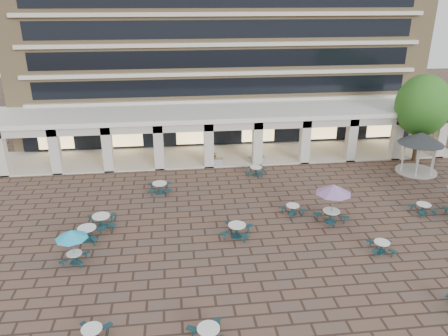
{
  "coord_description": "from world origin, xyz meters",
  "views": [
    {
      "loc": [
        -4.97,
        -22.77,
        14.02
      ],
      "look_at": [
        -1.91,
        3.0,
        3.59
      ],
      "focal_mm": 35.0,
      "sensor_mm": 36.0,
      "label": 1
    }
  ],
  "objects_px": {
    "picnic_table_1": "(209,333)",
    "planter_left": "(215,160)",
    "picnic_table_0": "(92,333)",
    "gazebo": "(421,143)",
    "picnic_table_2": "(382,246)",
    "planter_right": "(256,157)"
  },
  "relations": [
    {
      "from": "picnic_table_0",
      "to": "picnic_table_2",
      "type": "bearing_deg",
      "value": 26.73
    },
    {
      "from": "picnic_table_0",
      "to": "planter_right",
      "type": "height_order",
      "value": "planter_right"
    },
    {
      "from": "picnic_table_2",
      "to": "planter_left",
      "type": "distance_m",
      "value": 17.24
    },
    {
      "from": "picnic_table_0",
      "to": "planter_right",
      "type": "xyz_separation_m",
      "value": [
        11.03,
        20.34,
        0.11
      ]
    },
    {
      "from": "gazebo",
      "to": "planter_right",
      "type": "bearing_deg",
      "value": 163.55
    },
    {
      "from": "picnic_table_1",
      "to": "planter_left",
      "type": "distance_m",
      "value": 21.11
    },
    {
      "from": "picnic_table_0",
      "to": "gazebo",
      "type": "relative_size",
      "value": 0.45
    },
    {
      "from": "picnic_table_1",
      "to": "gazebo",
      "type": "xyz_separation_m",
      "value": [
        19.01,
        17.16,
        2.15
      ]
    },
    {
      "from": "picnic_table_2",
      "to": "planter_right",
      "type": "distance_m",
      "value": 15.81
    },
    {
      "from": "planter_right",
      "to": "gazebo",
      "type": "bearing_deg",
      "value": -16.45
    },
    {
      "from": "picnic_table_0",
      "to": "picnic_table_1",
      "type": "distance_m",
      "value": 5.01
    },
    {
      "from": "picnic_table_0",
      "to": "gazebo",
      "type": "height_order",
      "value": "gazebo"
    },
    {
      "from": "planter_right",
      "to": "planter_left",
      "type": "bearing_deg",
      "value": 180.0
    },
    {
      "from": "picnic_table_1",
      "to": "planter_right",
      "type": "relative_size",
      "value": 1.3
    },
    {
      "from": "picnic_table_1",
      "to": "planter_left",
      "type": "relative_size",
      "value": 1.3
    },
    {
      "from": "gazebo",
      "to": "picnic_table_0",
      "type": "bearing_deg",
      "value": -145.43
    },
    {
      "from": "planter_left",
      "to": "planter_right",
      "type": "relative_size",
      "value": 1.0
    },
    {
      "from": "picnic_table_0",
      "to": "picnic_table_2",
      "type": "distance_m",
      "value": 16.38
    },
    {
      "from": "picnic_table_0",
      "to": "planter_left",
      "type": "distance_m",
      "value": 21.61
    },
    {
      "from": "gazebo",
      "to": "planter_right",
      "type": "xyz_separation_m",
      "value": [
        -12.94,
        3.82,
        -2.09
      ]
    },
    {
      "from": "gazebo",
      "to": "planter_left",
      "type": "relative_size",
      "value": 2.47
    },
    {
      "from": "picnic_table_1",
      "to": "picnic_table_2",
      "type": "relative_size",
      "value": 1.16
    }
  ]
}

